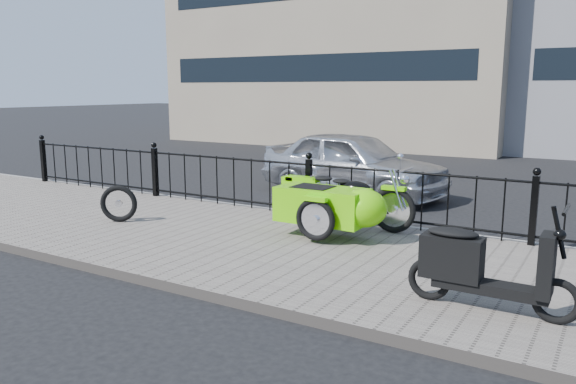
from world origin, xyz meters
The scene contains 8 objects.
ground centered at (0.00, 0.00, 0.00)m, with size 120.00×120.00×0.00m, color black.
sidewalk centered at (0.00, -0.50, 0.06)m, with size 30.00×3.80×0.12m, color #686058.
curb centered at (0.00, 1.44, 0.06)m, with size 30.00×0.10×0.12m, color gray.
iron_fence centered at (0.00, 1.30, 0.59)m, with size 14.11×0.11×1.08m.
motorcycle_sidecar centered at (1.00, 0.34, 0.59)m, with size 2.28×1.48×0.98m.
scooter centered at (3.38, -1.43, 0.54)m, with size 1.61×0.47×1.09m.
spare_tire centered at (-2.40, -0.66, 0.42)m, with size 0.60×0.60×0.09m, color black.
sedan_car centered at (-0.39, 3.91, 0.69)m, with size 1.63×4.05×1.38m, color silver.
Camera 1 is at (4.47, -6.82, 2.23)m, focal length 35.00 mm.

